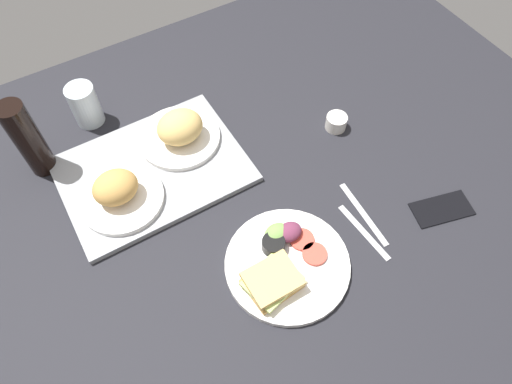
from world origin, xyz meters
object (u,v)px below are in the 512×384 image
(bread_plate_far, at_px, (180,131))
(espresso_cup, at_px, (336,122))
(bread_plate_near, at_px, (118,192))
(soda_bottle, at_px, (28,139))
(fork, at_px, (364,232))
(cell_phone, at_px, (442,209))
(plate_with_salad, at_px, (284,263))
(knife, at_px, (363,214))
(drinking_glass, at_px, (85,105))
(serving_tray, at_px, (153,170))

(bread_plate_far, distance_m, espresso_cup, 0.42)
(bread_plate_near, relative_size, bread_plate_far, 0.95)
(soda_bottle, relative_size, fork, 1.28)
(espresso_cup, xyz_separation_m, cell_phone, (0.07, -0.34, -0.02))
(bread_plate_far, bearing_deg, plate_with_salad, -84.41)
(knife, bearing_deg, espresso_cup, -18.14)
(drinking_glass, distance_m, cell_phone, 0.94)
(knife, distance_m, cell_phone, 0.19)
(serving_tray, bearing_deg, soda_bottle, 145.94)
(soda_bottle, distance_m, knife, 0.82)
(espresso_cup, height_order, fork, espresso_cup)
(bread_plate_near, relative_size, espresso_cup, 3.60)
(knife, bearing_deg, bread_plate_near, 60.00)
(bread_plate_near, distance_m, espresso_cup, 0.59)
(plate_with_salad, height_order, soda_bottle, soda_bottle)
(serving_tray, bearing_deg, plate_with_salad, -69.47)
(soda_bottle, relative_size, espresso_cup, 3.90)
(drinking_glass, distance_m, espresso_cup, 0.67)
(serving_tray, xyz_separation_m, plate_with_salad, (0.14, -0.39, 0.01))
(soda_bottle, xyz_separation_m, espresso_cup, (0.72, -0.27, -0.09))
(fork, bearing_deg, knife, -40.26)
(serving_tray, relative_size, drinking_glass, 3.84)
(serving_tray, distance_m, bread_plate_near, 0.12)
(plate_with_salad, height_order, drinking_glass, drinking_glass)
(plate_with_salad, relative_size, knife, 1.47)
(plate_with_salad, distance_m, fork, 0.21)
(fork, bearing_deg, cell_phone, -106.29)
(espresso_cup, bearing_deg, serving_tray, 166.72)
(serving_tray, relative_size, bread_plate_far, 2.13)
(bread_plate_near, xyz_separation_m, espresso_cup, (0.59, -0.07, -0.03))
(serving_tray, distance_m, fork, 0.54)
(serving_tray, height_order, knife, serving_tray)
(plate_with_salad, xyz_separation_m, soda_bottle, (-0.38, 0.54, 0.09))
(bread_plate_far, bearing_deg, drinking_glass, 131.14)
(bread_plate_near, height_order, cell_phone, bread_plate_near)
(bread_plate_near, bearing_deg, espresso_cup, -6.53)
(drinking_glass, bearing_deg, espresso_cup, -32.92)
(cell_phone, bearing_deg, fork, -178.35)
(bread_plate_far, xyz_separation_m, espresso_cup, (0.38, -0.16, -0.03))
(bread_plate_near, bearing_deg, serving_tray, 24.98)
(serving_tray, bearing_deg, knife, -44.20)
(drinking_glass, xyz_separation_m, espresso_cup, (0.56, -0.36, -0.04))
(cell_phone, bearing_deg, bread_plate_near, 162.46)
(bread_plate_near, bearing_deg, soda_bottle, 122.46)
(soda_bottle, height_order, fork, soda_bottle)
(knife, relative_size, cell_phone, 1.32)
(plate_with_salad, bearing_deg, bread_plate_near, 125.97)
(plate_with_salad, height_order, cell_phone, plate_with_salad)
(fork, bearing_deg, serving_tray, 37.14)
(soda_bottle, relative_size, knife, 1.15)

